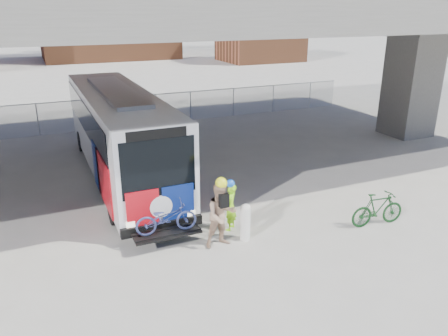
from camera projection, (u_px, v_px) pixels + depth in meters
ground at (199, 202)px, 16.11m from camera, size 160.00×160.00×0.00m
bus at (119, 127)px, 18.01m from camera, size 2.67×12.93×3.69m
overpass at (160, 13)px, 17.29m from camera, size 40.00×16.00×7.95m
chainlink_fence at (127, 103)px, 25.92m from camera, size 30.00×0.06×30.00m
brick_buildings at (74, 19)px, 56.13m from camera, size 54.00×22.00×12.00m
bollard at (245, 221)px, 13.29m from camera, size 0.31×0.31×1.20m
cyclist_hivis at (230, 206)px, 13.86m from camera, size 0.67×0.67×1.72m
cyclist_tan at (221, 214)px, 12.82m from camera, size 1.00×0.80×2.20m
bike_parked at (378, 209)px, 14.21m from camera, size 1.95×0.75×1.15m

